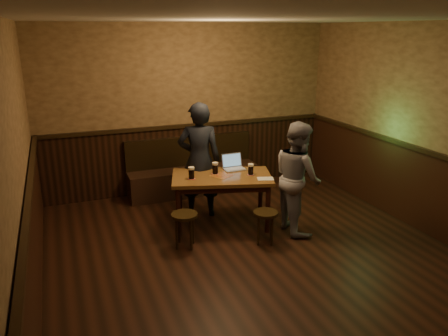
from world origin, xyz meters
TOP-DOWN VIEW (x-y plane):
  - room at (0.00, 0.22)m, footprint 5.04×6.04m
  - bench at (-0.05, 2.75)m, footprint 2.20×0.50m
  - pub_table at (-0.05, 1.35)m, footprint 1.54×1.15m
  - stool_left at (-0.73, 0.88)m, footprint 0.43×0.43m
  - stool_right at (0.28, 0.60)m, footprint 0.41×0.41m
  - pint_left at (-0.48, 1.38)m, footprint 0.11×0.11m
  - pint_mid at (-0.10, 1.46)m, footprint 0.11×0.11m
  - pint_right at (0.35, 1.24)m, footprint 0.10×0.10m
  - laptop at (0.22, 1.58)m, footprint 0.31×0.25m
  - menu at (0.46, 1.01)m, footprint 0.26×0.21m
  - person_suit at (-0.23, 1.79)m, footprint 0.73×0.59m
  - person_grey at (0.85, 0.82)m, footprint 0.63×0.78m

SIDE VIEW (x-z plane):
  - bench at x=-0.05m, z-range -0.16..0.79m
  - stool_right at x=0.28m, z-range 0.13..0.57m
  - stool_left at x=-0.73m, z-range 0.14..0.59m
  - pub_table at x=-0.05m, z-range 0.27..1.01m
  - menu at x=0.46m, z-range 0.74..0.74m
  - person_grey at x=0.85m, z-range 0.00..1.54m
  - laptop at x=0.22m, z-range 0.68..0.90m
  - pint_right at x=0.35m, z-range 0.74..0.90m
  - pint_left at x=-0.48m, z-range 0.74..0.90m
  - pint_mid at x=-0.10m, z-range 0.74..0.91m
  - person_suit at x=-0.23m, z-range 0.00..1.72m
  - room at x=0.00m, z-range -0.22..2.62m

